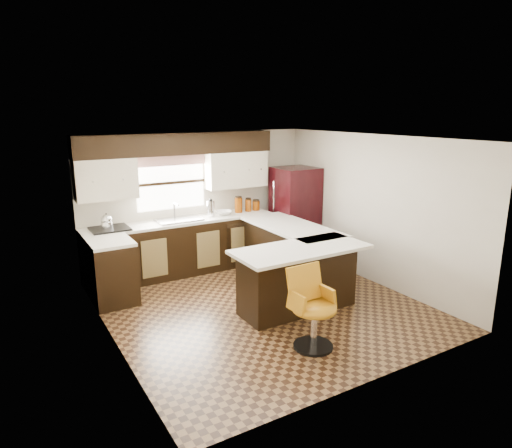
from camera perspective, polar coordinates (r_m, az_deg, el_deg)
floor at (r=6.73m, az=0.73°, el=-10.19°), size 4.40×4.40×0.00m
ceiling at (r=6.14m, az=0.80°, el=10.66°), size 4.40×4.40×0.00m
wall_back at (r=8.24m, az=-7.26°, el=3.02°), size 4.40×0.00×4.40m
wall_front at (r=4.68m, az=15.04°, el=-5.99°), size 4.40×0.00×4.40m
wall_left at (r=5.57m, az=-18.02°, el=-2.98°), size 0.00×4.40×4.40m
wall_right at (r=7.61m, az=14.37°, el=1.77°), size 0.00×4.40×4.40m
base_cab_back at (r=7.99m, az=-9.19°, el=-2.96°), size 3.30×0.60×0.90m
base_cab_left at (r=7.02m, az=-17.51°, el=-5.86°), size 0.60×0.70×0.90m
counter_back at (r=7.86m, az=-9.32°, el=0.34°), size 3.30×0.60×0.04m
counter_left at (r=6.88m, az=-17.80°, el=-2.15°), size 0.60×0.70×0.04m
soffit at (r=7.80m, az=-9.71°, el=9.87°), size 3.40×0.35×0.36m
upper_cab_left at (r=7.50m, az=-18.29°, el=5.36°), size 0.94×0.35×0.64m
upper_cab_right at (r=8.30m, az=-2.55°, el=6.83°), size 1.14×0.35×0.64m
window_pane at (r=7.98m, az=-10.58°, el=5.08°), size 1.20×0.02×0.90m
valance at (r=7.89m, az=-10.61°, el=7.84°), size 1.30×0.06×0.18m
sink at (r=7.82m, az=-9.62°, el=0.53°), size 0.75×0.45×0.03m
dishwasher at (r=8.15m, az=-1.89°, el=-2.58°), size 0.58×0.03×0.78m
cooktop at (r=7.50m, az=-17.82°, el=-0.57°), size 0.58×0.50×0.02m
peninsula_long at (r=7.52m, az=4.11°, el=-3.90°), size 0.60×1.95×0.90m
peninsula_return at (r=6.48m, az=5.22°, el=-6.92°), size 1.65×0.60×0.90m
counter_pen_long at (r=7.41m, az=4.49°, el=-0.36°), size 0.84×1.95×0.04m
counter_pen_return at (r=6.25m, az=5.65°, el=-3.16°), size 1.89×0.84×0.04m
refrigerator at (r=8.62m, az=4.89°, el=1.32°), size 0.74×0.71×1.74m
bar_chair at (r=5.49m, az=7.31°, el=-10.56°), size 0.53×0.53×0.98m
kettle at (r=7.46m, az=-18.16°, el=0.39°), size 0.18×0.18×0.24m
percolator at (r=8.04m, az=-5.68°, el=1.94°), size 0.13×0.13×0.28m
mixing_bowl at (r=8.17m, az=-4.04°, el=1.43°), size 0.33×0.33×0.07m
canister_large at (r=8.31m, az=-2.20°, el=2.36°), size 0.14×0.14×0.27m
canister_med at (r=8.41m, az=-0.98°, el=2.34°), size 0.12×0.12×0.22m
canister_small at (r=8.50m, az=0.00°, el=2.30°), size 0.14×0.14×0.17m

